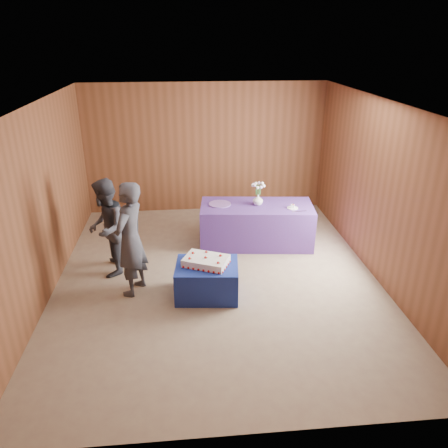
{
  "coord_description": "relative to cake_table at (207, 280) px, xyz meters",
  "views": [
    {
      "loc": [
        -0.47,
        -6.02,
        3.56
      ],
      "look_at": [
        0.12,
        0.1,
        0.88
      ],
      "focal_mm": 35.0,
      "sensor_mm": 36.0,
      "label": 1
    }
  ],
  "objects": [
    {
      "name": "plate",
      "position": [
        1.6,
        1.46,
        0.51
      ],
      "size": [
        0.24,
        0.24,
        0.01
      ],
      "primitive_type": "cylinder",
      "rotation": [
        0.0,
        0.0,
        -0.31
      ],
      "color": "white",
      "rests_on": "serving_table"
    },
    {
      "name": "room_shell",
      "position": [
        0.19,
        0.49,
        1.55
      ],
      "size": [
        5.04,
        6.04,
        2.72
      ],
      "color": "brown",
      "rests_on": "ground"
    },
    {
      "name": "guest_left",
      "position": [
        -1.08,
        0.21,
        0.61
      ],
      "size": [
        0.62,
        0.74,
        1.72
      ],
      "primitive_type": "imported",
      "rotation": [
        0.0,
        0.0,
        -1.97
      ],
      "color": "#363740",
      "rests_on": "ground"
    },
    {
      "name": "knife",
      "position": [
        1.68,
        1.3,
        0.5
      ],
      "size": [
        0.26,
        0.05,
        0.0
      ],
      "primitive_type": "cube",
      "rotation": [
        0.0,
        0.0,
        0.09
      ],
      "color": "#B0AFB4",
      "rests_on": "serving_table"
    },
    {
      "name": "serving_table",
      "position": [
        1.0,
        1.66,
        0.12
      ],
      "size": [
        2.08,
        1.11,
        0.75
      ],
      "primitive_type": "cube",
      "rotation": [
        0.0,
        0.0,
        -0.11
      ],
      "color": "#4A3188",
      "rests_on": "ground"
    },
    {
      "name": "guest_right",
      "position": [
        -1.51,
        0.82,
        0.53
      ],
      "size": [
        0.6,
        0.76,
        1.57
      ],
      "primitive_type": "imported",
      "rotation": [
        0.0,
        0.0,
        -1.58
      ],
      "color": "#373943",
      "rests_on": "ground"
    },
    {
      "name": "sheet_cake",
      "position": [
        -0.01,
        0.02,
        0.31
      ],
      "size": [
        0.76,
        0.66,
        0.15
      ],
      "rotation": [
        0.0,
        0.0,
        -0.42
      ],
      "color": "white",
      "rests_on": "cake_table"
    },
    {
      "name": "ground",
      "position": [
        0.19,
        0.49,
        -0.25
      ],
      "size": [
        6.0,
        6.0,
        0.0
      ],
      "primitive_type": "plane",
      "color": "gray",
      "rests_on": "ground"
    },
    {
      "name": "vase",
      "position": [
        1.02,
        1.68,
        0.6
      ],
      "size": [
        0.22,
        0.22,
        0.19
      ],
      "primitive_type": "imported",
      "rotation": [
        0.0,
        0.0,
        -0.27
      ],
      "color": "silver",
      "rests_on": "serving_table"
    },
    {
      "name": "cake_slice",
      "position": [
        1.6,
        1.46,
        0.54
      ],
      "size": [
        0.08,
        0.08,
        0.08
      ],
      "rotation": [
        0.0,
        0.0,
        -0.34
      ],
      "color": "white",
      "rests_on": "plate"
    },
    {
      "name": "flower_spray",
      "position": [
        1.02,
        1.68,
        0.85
      ],
      "size": [
        0.25,
        0.24,
        0.19
      ],
      "color": "#2D7132",
      "rests_on": "vase"
    },
    {
      "name": "platter",
      "position": [
        0.34,
        1.76,
        0.51
      ],
      "size": [
        0.49,
        0.49,
        0.02
      ],
      "primitive_type": "cylinder",
      "rotation": [
        0.0,
        0.0,
        -0.28
      ],
      "color": "#7651A2",
      "rests_on": "serving_table"
    },
    {
      "name": "cake_table",
      "position": [
        0.0,
        0.0,
        0.0
      ],
      "size": [
        0.96,
        0.78,
        0.5
      ],
      "primitive_type": "cube",
      "rotation": [
        0.0,
        0.0,
        -0.1
      ],
      "color": "navy",
      "rests_on": "ground"
    }
  ]
}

